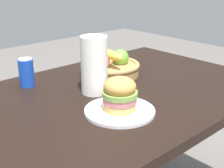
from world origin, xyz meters
TOP-DOWN VIEW (x-y plane):
  - dining_table at (0.00, 0.00)m, footprint 1.40×0.90m
  - plate at (-0.12, -0.17)m, footprint 0.26×0.26m
  - sandwich at (-0.12, -0.17)m, footprint 0.13×0.13m
  - soda_can at (-0.23, 0.30)m, footprint 0.07×0.07m
  - fruit_basket at (0.14, 0.17)m, footprint 0.29×0.29m
  - paper_towel_roll at (-0.06, 0.04)m, footprint 0.11×0.11m

SIDE VIEW (x-z plane):
  - dining_table at x=0.00m, z-range 0.27..1.02m
  - plate at x=-0.12m, z-range 0.75..0.76m
  - fruit_basket at x=0.14m, z-range 0.73..0.86m
  - soda_can at x=-0.23m, z-range 0.75..0.88m
  - sandwich at x=-0.12m, z-range 0.76..0.89m
  - paper_towel_roll at x=-0.06m, z-range 0.75..0.99m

